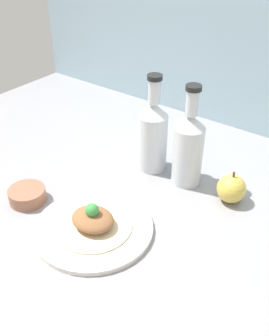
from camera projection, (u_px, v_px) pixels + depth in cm
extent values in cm
cube|color=gray|center=(160.00, 224.00, 94.12)|extent=(180.00, 110.00, 4.00)
cylinder|color=silver|center=(93.00, 228.00, 89.05)|extent=(27.10, 27.10, 1.20)
torus|color=silver|center=(93.00, 227.00, 88.82)|extent=(25.77, 25.77, 0.84)
cylinder|color=beige|center=(93.00, 226.00, 88.60)|extent=(17.71, 17.71, 0.40)
ellipsoid|color=brown|center=(93.00, 219.00, 87.53)|extent=(10.03, 8.53, 3.43)
sphere|color=green|center=(92.00, 210.00, 86.05)|extent=(3.08, 3.08, 3.08)
cylinder|color=silver|center=(153.00, 142.00, 106.26)|extent=(7.79, 7.79, 16.02)
cone|color=silver|center=(154.00, 110.00, 100.79)|extent=(7.79, 7.79, 3.51)
cylinder|color=silver|center=(154.00, 92.00, 98.03)|extent=(3.12, 3.12, 6.33)
cylinder|color=black|center=(155.00, 77.00, 95.92)|extent=(3.89, 3.89, 1.20)
cylinder|color=silver|center=(188.00, 155.00, 100.84)|extent=(7.79, 7.79, 16.02)
cone|color=silver|center=(191.00, 121.00, 95.36)|extent=(7.79, 7.79, 3.51)
cylinder|color=silver|center=(192.00, 103.00, 92.61)|extent=(3.12, 3.12, 6.33)
cylinder|color=black|center=(194.00, 88.00, 90.50)|extent=(3.89, 3.89, 1.20)
sphere|color=gold|center=(231.00, 189.00, 96.36)|extent=(7.21, 7.21, 7.21)
cylinder|color=brown|center=(234.00, 175.00, 94.02)|extent=(0.58, 0.58, 1.62)
cylinder|color=#996047|center=(27.00, 195.00, 97.29)|extent=(9.13, 9.13, 3.43)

